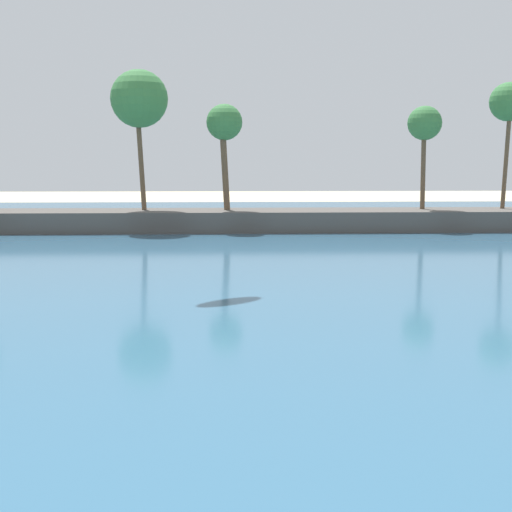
% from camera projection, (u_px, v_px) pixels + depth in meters
% --- Properties ---
extents(sea, '(220.00, 88.76, 0.06)m').
position_uv_depth(sea, '(239.00, 236.00, 54.47)').
color(sea, '#33607F').
rests_on(sea, ground).
extents(palm_headland, '(96.45, 6.12, 13.64)m').
position_uv_depth(palm_headland, '(212.00, 194.00, 58.41)').
color(palm_headland, '#514C47').
rests_on(palm_headland, ground).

